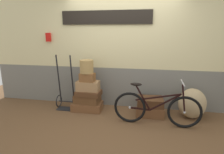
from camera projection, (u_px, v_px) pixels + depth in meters
ground at (117, 121)px, 3.85m from camera, size 8.49×5.20×0.06m
station_building at (123, 48)px, 4.33m from camera, size 6.49×0.74×2.75m
suitcase_0 at (87, 106)px, 4.30m from camera, size 0.68×0.43×0.18m
suitcase_1 at (87, 99)px, 4.27m from camera, size 0.59×0.39×0.18m
suitcase_2 at (89, 93)px, 4.22m from camera, size 0.56×0.40×0.11m
suitcase_3 at (88, 86)px, 4.20m from camera, size 0.50×0.30×0.21m
suitcase_4 at (87, 77)px, 4.12m from camera, size 0.33×0.23×0.19m
suitcase_5 at (150, 110)px, 4.04m from camera, size 0.58×0.46×0.21m
suitcase_6 at (150, 102)px, 4.00m from camera, size 0.56×0.45×0.17m
wicker_basket at (87, 67)px, 4.09m from camera, size 0.30×0.30×0.29m
luggage_trolley at (66, 96)px, 4.39m from camera, size 0.41×0.37×1.25m
burlap_sack at (192, 103)px, 3.86m from camera, size 0.55×0.47×0.63m
bicycle at (156, 108)px, 3.55m from camera, size 1.63×0.46×0.88m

